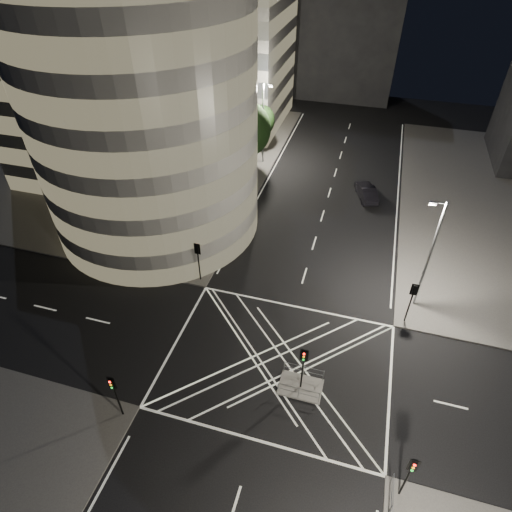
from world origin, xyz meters
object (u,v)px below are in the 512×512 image
(street_lamp_right_far, at_px, (429,253))
(sedan, at_px, (366,192))
(traffic_signal_island, at_px, (303,362))
(street_lamp_left_near, at_px, (211,197))
(central_island, at_px, (300,387))
(traffic_signal_fl, at_px, (198,255))
(street_lamp_left_far, at_px, (263,121))
(traffic_signal_nl, at_px, (114,390))
(traffic_signal_fr, at_px, (412,296))
(traffic_signal_nr, at_px, (410,471))

(street_lamp_right_far, height_order, sedan, street_lamp_right_far)
(traffic_signal_island, distance_m, street_lamp_left_near, 17.89)
(central_island, height_order, traffic_signal_fl, traffic_signal_fl)
(street_lamp_right_far, bearing_deg, street_lamp_left_near, 170.97)
(central_island, relative_size, street_lamp_left_far, 0.30)
(traffic_signal_nl, height_order, traffic_signal_island, same)
(traffic_signal_nl, distance_m, street_lamp_left_near, 18.99)
(central_island, bearing_deg, sedan, 85.44)
(street_lamp_left_far, bearing_deg, street_lamp_right_far, -48.06)
(traffic_signal_fl, xyz_separation_m, traffic_signal_fr, (17.60, 0.00, 0.00))
(traffic_signal_fl, bearing_deg, traffic_signal_nl, -90.00)
(street_lamp_left_far, xyz_separation_m, sedan, (13.55, -4.96, -4.76))
(traffic_signal_nr, distance_m, sedan, 32.26)
(traffic_signal_fr, bearing_deg, street_lamp_right_far, 73.89)
(traffic_signal_island, distance_m, sedan, 26.71)
(traffic_signal_fl, distance_m, street_lamp_left_far, 23.36)
(traffic_signal_fr, bearing_deg, traffic_signal_island, -129.33)
(traffic_signal_fl, bearing_deg, street_lamp_right_far, 6.88)
(traffic_signal_fr, distance_m, street_lamp_left_far, 29.63)
(traffic_signal_fr, height_order, street_lamp_left_far, street_lamp_left_far)
(central_island, xyz_separation_m, traffic_signal_island, (0.00, 0.00, 2.84))
(traffic_signal_nr, bearing_deg, street_lamp_right_far, 87.70)
(traffic_signal_fl, xyz_separation_m, sedan, (12.92, 18.24, -2.13))
(street_lamp_left_far, distance_m, sedan, 15.20)
(traffic_signal_fr, bearing_deg, street_lamp_left_near, 164.08)
(traffic_signal_fl, relative_size, traffic_signal_nl, 1.00)
(traffic_signal_nr, distance_m, traffic_signal_island, 8.62)
(traffic_signal_fl, xyz_separation_m, traffic_signal_island, (10.80, -8.30, 0.00))
(traffic_signal_fl, bearing_deg, central_island, -37.54)
(street_lamp_right_far, bearing_deg, traffic_signal_nr, -92.30)
(traffic_signal_fr, height_order, street_lamp_left_near, street_lamp_left_near)
(traffic_signal_nr, xyz_separation_m, street_lamp_left_far, (-18.24, 36.80, 2.63))
(central_island, relative_size, sedan, 0.63)
(traffic_signal_nl, distance_m, traffic_signal_fr, 22.24)
(traffic_signal_fr, relative_size, street_lamp_left_far, 0.40)
(sedan, bearing_deg, traffic_signal_nl, 48.83)
(traffic_signal_fl, relative_size, sedan, 0.84)
(traffic_signal_fr, xyz_separation_m, street_lamp_left_far, (-18.24, 23.20, 2.63))
(street_lamp_left_far, relative_size, sedan, 2.11)
(street_lamp_right_far, bearing_deg, traffic_signal_nl, -139.09)
(traffic_signal_fl, height_order, street_lamp_left_near, street_lamp_left_near)
(traffic_signal_fr, distance_m, traffic_signal_island, 10.73)
(street_lamp_left_near, bearing_deg, street_lamp_left_far, 90.00)
(central_island, relative_size, traffic_signal_nl, 0.75)
(traffic_signal_nr, bearing_deg, traffic_signal_fr, 90.00)
(street_lamp_left_far, bearing_deg, traffic_signal_nl, -89.01)
(traffic_signal_island, bearing_deg, central_island, 0.00)
(street_lamp_left_near, bearing_deg, street_lamp_right_far, -9.03)
(street_lamp_left_near, distance_m, sedan, 19.40)
(central_island, height_order, traffic_signal_nr, traffic_signal_nr)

